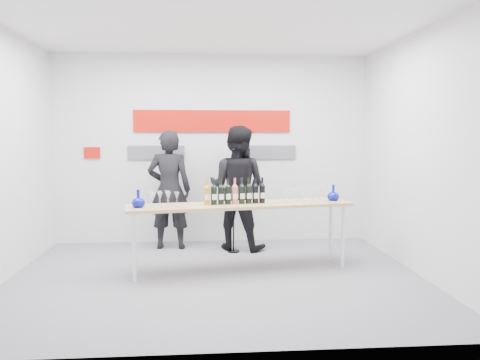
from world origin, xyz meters
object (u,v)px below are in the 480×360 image
object	(u,v)px
tasting_table	(241,209)
presenter_left	(169,190)
mic_stand	(233,221)
presenter_right	(237,188)

from	to	relation	value
tasting_table	presenter_left	size ratio (longest dim) A/B	1.61
tasting_table	mic_stand	bearing A→B (deg)	82.83
presenter_left	mic_stand	xyz separation A→B (m)	(0.96, -0.32, -0.43)
mic_stand	tasting_table	bearing A→B (deg)	-70.66
tasting_table	presenter_right	bearing A→B (deg)	79.02
presenter_left	presenter_right	size ratio (longest dim) A/B	0.97
presenter_left	mic_stand	distance (m)	1.10
presenter_right	mic_stand	xyz separation A→B (m)	(-0.07, -0.21, -0.46)
presenter_left	presenter_right	world-z (taller)	presenter_right
tasting_table	presenter_left	world-z (taller)	presenter_left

